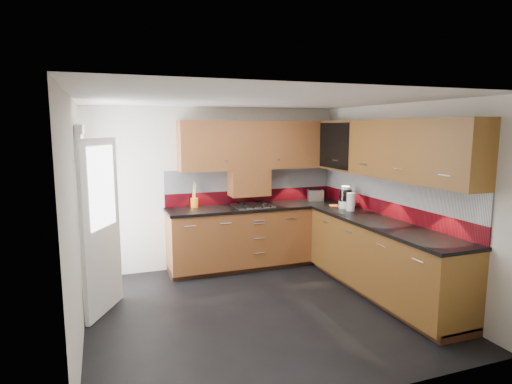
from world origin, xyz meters
name	(u,v)px	position (x,y,z in m)	size (l,w,h in m)	color
room	(259,182)	(0.00, 0.00, 1.50)	(4.00, 3.80, 2.64)	black
base_cabinets	(313,248)	(1.07, 0.72, 0.44)	(2.70, 3.20, 0.95)	brown
countertop	(313,215)	(1.05, 0.70, 0.92)	(2.72, 3.22, 0.04)	black
backsplash	(320,191)	(1.28, 0.93, 1.21)	(2.70, 3.20, 0.54)	maroon
upper_cabinets	(323,147)	(1.23, 0.78, 1.84)	(2.50, 3.20, 0.72)	brown
extractor_hood	(249,182)	(0.45, 1.64, 1.28)	(0.60, 0.33, 0.40)	brown
glass_cabinet	(343,144)	(1.71, 1.07, 1.87)	(0.32, 0.80, 0.66)	black
back_door	(92,221)	(-1.78, 0.75, 1.03)	(0.42, 1.19, 2.04)	white
gas_hob	(253,205)	(0.45, 1.47, 0.95)	(0.56, 0.49, 0.04)	silver
utensil_pot	(194,201)	(-0.38, 1.69, 1.03)	(0.11, 0.11, 0.39)	orange
toaster	(315,195)	(1.57, 1.60, 1.03)	(0.28, 0.22, 0.18)	silver
food_processor	(345,198)	(1.67, 0.88, 1.09)	(0.19, 0.19, 0.32)	white
paper_towel	(351,202)	(1.64, 0.68, 1.07)	(0.12, 0.12, 0.25)	white
orange_cloth	(334,206)	(1.60, 1.08, 0.95)	(0.12, 0.11, 0.01)	orange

